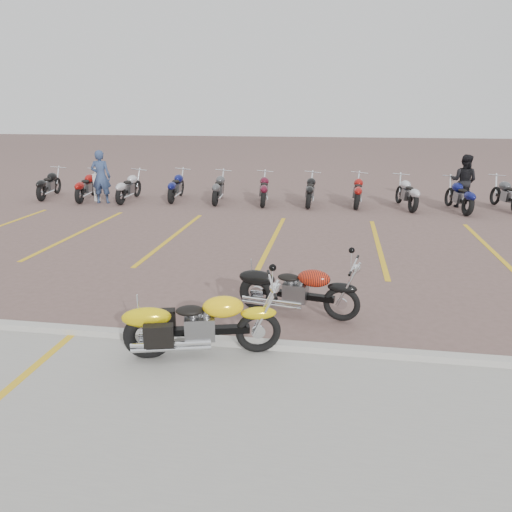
{
  "coord_description": "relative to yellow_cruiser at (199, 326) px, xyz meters",
  "views": [
    {
      "loc": [
        1.59,
        -8.47,
        3.37
      ],
      "look_at": [
        0.2,
        0.12,
        0.75
      ],
      "focal_mm": 35.0,
      "sensor_mm": 36.0,
      "label": 1
    }
  ],
  "objects": [
    {
      "name": "ground",
      "position": [
        0.2,
        2.35,
        -0.45
      ],
      "size": [
        100.0,
        100.0,
        0.0
      ],
      "primitive_type": "plane",
      "color": "brown",
      "rests_on": "ground"
    },
    {
      "name": "concrete_apron",
      "position": [
        0.2,
        -2.15,
        -0.44
      ],
      "size": [
        60.0,
        5.0,
        0.01
      ],
      "primitive_type": "cube",
      "color": "#9E9B93",
      "rests_on": "ground"
    },
    {
      "name": "curb",
      "position": [
        0.2,
        0.35,
        -0.39
      ],
      "size": [
        60.0,
        0.18,
        0.12
      ],
      "primitive_type": "cube",
      "color": "#ADAAA3",
      "rests_on": "ground"
    },
    {
      "name": "parking_stripes",
      "position": [
        0.2,
        6.35,
        -0.44
      ],
      "size": [
        38.0,
        5.5,
        0.01
      ],
      "primitive_type": null,
      "color": "gold",
      "rests_on": "ground"
    },
    {
      "name": "yellow_cruiser",
      "position": [
        0.0,
        0.0,
        0.0
      ],
      "size": [
        2.15,
        0.69,
        0.9
      ],
      "rotation": [
        0.08,
        0.0,
        0.26
      ],
      "color": "black",
      "rests_on": "ground"
    },
    {
      "name": "flame_cruiser",
      "position": [
        1.2,
        1.62,
        -0.02
      ],
      "size": [
        2.06,
        0.51,
        0.85
      ],
      "rotation": [
        0.07,
        0.0,
        -0.18
      ],
      "color": "black",
      "rests_on": "ground"
    },
    {
      "name": "person_a",
      "position": [
        -6.54,
        10.62,
        0.5
      ],
      "size": [
        0.74,
        0.54,
        1.89
      ],
      "primitive_type": "imported",
      "rotation": [
        0.0,
        0.0,
        3.27
      ],
      "color": "navy",
      "rests_on": "ground"
    },
    {
      "name": "person_b",
      "position": [
        6.09,
        11.9,
        0.46
      ],
      "size": [
        1.1,
        1.02,
        1.81
      ],
      "primitive_type": "imported",
      "rotation": [
        0.0,
        0.0,
        2.64
      ],
      "color": "black",
      "rests_on": "ground"
    },
    {
      "name": "bollard",
      "position": [
        -6.92,
        10.95,
        0.05
      ],
      "size": [
        0.17,
        0.17,
        1.0
      ],
      "primitive_type": "cube",
      "rotation": [
        0.0,
        0.0,
        -0.17
      ],
      "color": "silver",
      "rests_on": "ground"
    },
    {
      "name": "bg_bike_row",
      "position": [
        0.83,
        11.4,
        0.1
      ],
      "size": [
        20.59,
        2.04,
        1.1
      ],
      "color": "black",
      "rests_on": "ground"
    }
  ]
}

